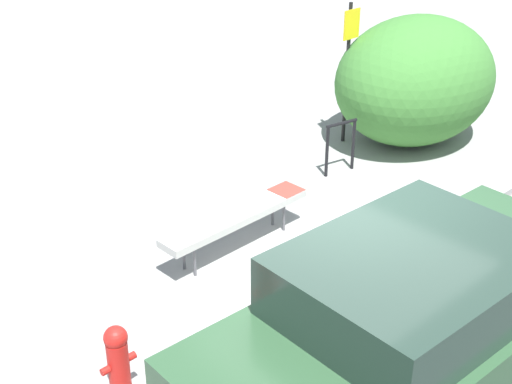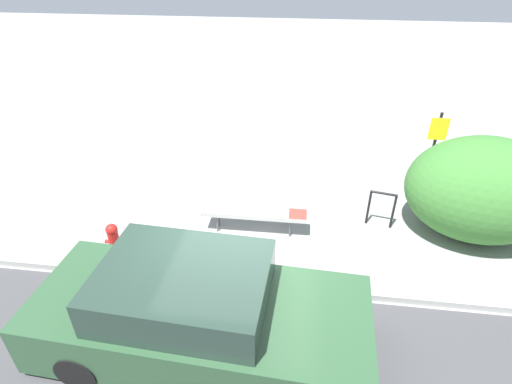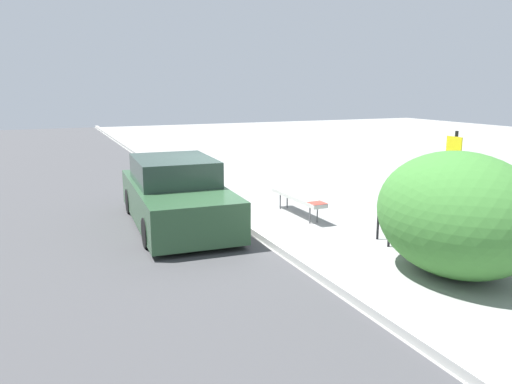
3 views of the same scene
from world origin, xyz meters
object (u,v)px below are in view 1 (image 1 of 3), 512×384
(bench, at_px, (237,217))
(fire_hydrant, at_px, (118,359))
(sign_post, at_px, (348,61))
(parked_car_near, at_px, (418,324))
(bike_rack, at_px, (341,142))

(bench, xyz_separation_m, fire_hydrant, (-2.51, -1.15, -0.04))
(fire_hydrant, bearing_deg, sign_post, 21.67)
(sign_post, distance_m, fire_hydrant, 6.62)
(fire_hydrant, relative_size, parked_car_near, 0.16)
(bike_rack, height_order, sign_post, sign_post)
(bench, relative_size, fire_hydrant, 2.82)
(sign_post, xyz_separation_m, fire_hydrant, (-6.09, -2.42, -0.98))
(bench, distance_m, parked_car_near, 2.95)
(bike_rack, xyz_separation_m, sign_post, (0.98, 0.73, 0.88))
(bike_rack, height_order, parked_car_near, parked_car_near)
(bench, height_order, parked_car_near, parked_car_near)
(bike_rack, distance_m, fire_hydrant, 5.38)
(sign_post, bearing_deg, bench, -160.46)
(parked_car_near, bearing_deg, fire_hydrant, 142.61)
(bench, bearing_deg, fire_hydrant, -155.99)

